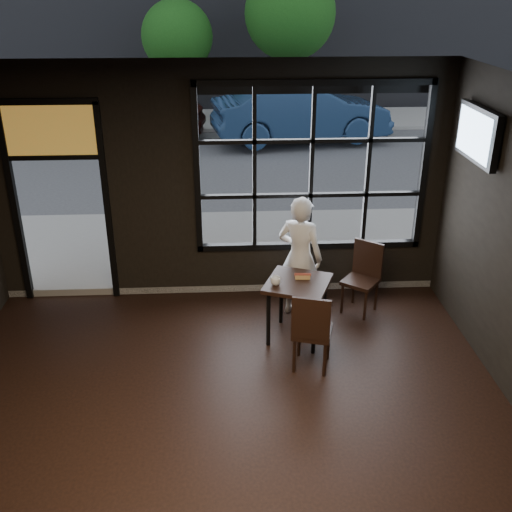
{
  "coord_description": "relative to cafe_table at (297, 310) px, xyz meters",
  "views": [
    {
      "loc": [
        0.06,
        -4.06,
        4.03
      ],
      "look_at": [
        0.4,
        2.2,
        1.15
      ],
      "focal_mm": 42.0,
      "sensor_mm": 36.0,
      "label": 1
    }
  ],
  "objects": [
    {
      "name": "chair_near",
      "position": [
        0.1,
        -0.62,
        0.1
      ],
      "size": [
        0.52,
        0.52,
        0.97
      ],
      "primitive_type": "cube",
      "rotation": [
        0.0,
        0.0,
        2.87
      ],
      "color": "black",
      "rests_on": "floor"
    },
    {
      "name": "hotdog",
      "position": [
        0.07,
        0.08,
        0.41
      ],
      "size": [
        0.2,
        0.09,
        0.06
      ],
      "primitive_type": null,
      "rotation": [
        0.0,
        0.0,
        -0.07
      ],
      "color": "tan",
      "rests_on": "cafe_table"
    },
    {
      "name": "tree_left",
      "position": [
        -2.17,
        12.61,
        2.16
      ],
      "size": [
        2.12,
        2.12,
        3.62
      ],
      "color": "#332114",
      "rests_on": "street_asphalt"
    },
    {
      "name": "maroon_car",
      "position": [
        -3.58,
        10.5,
        0.48
      ],
      "size": [
        4.56,
        2.01,
        1.53
      ],
      "primitive_type": "imported",
      "rotation": [
        0.0,
        0.0,
        1.62
      ],
      "color": "black",
      "rests_on": "street_asphalt"
    },
    {
      "name": "cafe_table",
      "position": [
        0.0,
        0.0,
        0.0
      ],
      "size": [
        0.93,
        0.93,
        0.78
      ],
      "primitive_type": "cube",
      "rotation": [
        0.0,
        0.0,
        -0.37
      ],
      "color": "black",
      "rests_on": "floor"
    },
    {
      "name": "chair_window",
      "position": [
        0.91,
        0.6,
        0.09
      ],
      "size": [
        0.58,
        0.58,
        0.95
      ],
      "primitive_type": "cube",
      "rotation": [
        0.0,
        0.0,
        -0.66
      ],
      "color": "black",
      "rests_on": "floor"
    },
    {
      "name": "window_frame",
      "position": [
        0.3,
        1.24,
        1.41
      ],
      "size": [
        3.06,
        0.12,
        2.28
      ],
      "primitive_type": "cube",
      "color": "black",
      "rests_on": "ground"
    },
    {
      "name": "stained_transom",
      "position": [
        -3.0,
        1.24,
        1.96
      ],
      "size": [
        1.2,
        0.06,
        0.7
      ],
      "primitive_type": "cube",
      "color": "orange",
      "rests_on": "ground"
    },
    {
      "name": "street_asphalt",
      "position": [
        -0.9,
        21.74,
        -0.41
      ],
      "size": [
        60.0,
        41.0,
        0.04
      ],
      "primitive_type": "cube",
      "color": "#545456",
      "rests_on": "ground"
    },
    {
      "name": "tree_right",
      "position": [
        1.15,
        12.3,
        2.8
      ],
      "size": [
        2.65,
        2.65,
        4.52
      ],
      "color": "#332114",
      "rests_on": "street_asphalt"
    },
    {
      "name": "man",
      "position": [
        0.09,
        0.59,
        0.43
      ],
      "size": [
        0.71,
        0.62,
        1.64
      ],
      "primitive_type": "imported",
      "rotation": [
        0.0,
        0.0,
        2.66
      ],
      "color": "silver",
      "rests_on": "floor"
    },
    {
      "name": "floor",
      "position": [
        -0.9,
        -2.26,
        -0.4
      ],
      "size": [
        6.0,
        7.0,
        0.02
      ],
      "primitive_type": "cube",
      "color": "black",
      "rests_on": "ground"
    },
    {
      "name": "navy_car",
      "position": [
        1.22,
        9.68,
        0.48
      ],
      "size": [
        4.89,
        2.41,
        1.54
      ],
      "primitive_type": "imported",
      "rotation": [
        0.0,
        0.0,
        1.74
      ],
      "color": "navy",
      "rests_on": "street_asphalt"
    },
    {
      "name": "cup",
      "position": [
        -0.27,
        -0.07,
        0.43
      ],
      "size": [
        0.14,
        0.14,
        0.1
      ],
      "primitive_type": "imported",
      "rotation": [
        0.0,
        0.0,
        -0.15
      ],
      "color": "silver",
      "rests_on": "cafe_table"
    },
    {
      "name": "ceiling",
      "position": [
        -0.9,
        -2.26,
        2.82
      ],
      "size": [
        6.0,
        7.0,
        0.02
      ],
      "primitive_type": "cube",
      "color": "black",
      "rests_on": "ground"
    },
    {
      "name": "tv",
      "position": [
        2.03,
        0.25,
        2.07
      ],
      "size": [
        0.12,
        1.05,
        0.61
      ],
      "primitive_type": "cube",
      "color": "black",
      "rests_on": "wall_right"
    }
  ]
}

